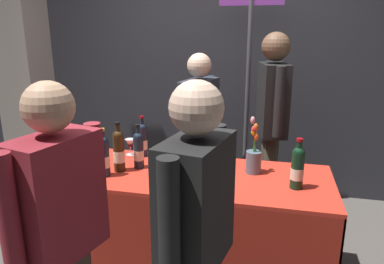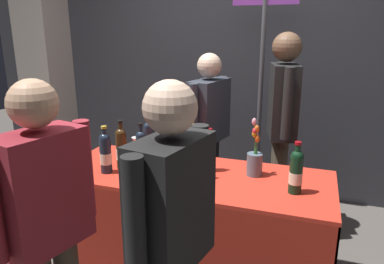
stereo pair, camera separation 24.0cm
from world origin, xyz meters
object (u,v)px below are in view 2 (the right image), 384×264
wine_glass_near_vendor (136,142)px  vendor_presenter (209,123)px  display_bottle_0 (148,138)px  tasting_table (192,205)px  taster_foreground_right (47,216)px  booth_signpost (261,80)px  featured_wine_bottle (210,153)px  flower_vase (255,159)px  concrete_pillar (43,39)px

wine_glass_near_vendor → vendor_presenter: 0.71m
display_bottle_0 → wine_glass_near_vendor: size_ratio=2.49×
display_bottle_0 → tasting_table: bearing=-30.2°
taster_foreground_right → tasting_table: bearing=-5.5°
tasting_table → taster_foreground_right: 1.13m
wine_glass_near_vendor → tasting_table: bearing=-25.6°
wine_glass_near_vendor → booth_signpost: (0.83, 0.94, 0.42)m
featured_wine_bottle → flower_vase: bearing=4.0°
tasting_table → vendor_presenter: bearing=98.8°
booth_signpost → vendor_presenter: bearing=-136.0°
display_bottle_0 → flower_vase: 0.88m
taster_foreground_right → booth_signpost: size_ratio=0.73×
vendor_presenter → concrete_pillar: bearing=-81.5°
vendor_presenter → taster_foreground_right: bearing=4.1°
display_bottle_0 → taster_foreground_right: 1.27m
featured_wine_bottle → taster_foreground_right: (-0.46, -1.10, 0.00)m
concrete_pillar → booth_signpost: size_ratio=1.55×
display_bottle_0 → vendor_presenter: bearing=59.7°
concrete_pillar → tasting_table: size_ratio=1.75×
wine_glass_near_vendor → featured_wine_bottle: bearing=-14.8°
concrete_pillar → featured_wine_bottle: (2.05, -0.83, -0.74)m
taster_foreground_right → featured_wine_bottle: bearing=-8.5°
vendor_presenter → booth_signpost: 0.66m
display_bottle_0 → concrete_pillar: bearing=156.2°
featured_wine_bottle → vendor_presenter: 0.77m
featured_wine_bottle → wine_glass_near_vendor: size_ratio=2.37×
vendor_presenter → display_bottle_0: bearing=-19.0°
display_bottle_0 → featured_wine_bottle: bearing=-17.1°
wine_glass_near_vendor → booth_signpost: booth_signpost is taller
taster_foreground_right → booth_signpost: bearing=-1.6°
taster_foreground_right → concrete_pillar: bearing=53.7°
flower_vase → display_bottle_0: bearing=170.2°
booth_signpost → featured_wine_bottle: bearing=-98.6°
display_bottle_0 → vendor_presenter: vendor_presenter is taller
concrete_pillar → featured_wine_bottle: concrete_pillar is taller
tasting_table → featured_wine_bottle: bearing=43.7°
wine_glass_near_vendor → taster_foreground_right: taster_foreground_right is taller
display_bottle_0 → booth_signpost: size_ratio=0.15×
taster_foreground_right → flower_vase: bearing=-20.3°
wine_glass_near_vendor → vendor_presenter: vendor_presenter is taller
featured_wine_bottle → tasting_table: bearing=-136.3°
vendor_presenter → booth_signpost: bearing=145.4°
flower_vase → booth_signpost: booth_signpost is taller
concrete_pillar → display_bottle_0: bearing=-23.8°
featured_wine_bottle → wine_glass_near_vendor: 0.69m
display_bottle_0 → taster_foreground_right: taster_foreground_right is taller
tasting_table → featured_wine_bottle: (0.10, 0.09, 0.37)m
tasting_table → booth_signpost: bearing=77.6°
wine_glass_near_vendor → taster_foreground_right: 1.29m
tasting_table → display_bottle_0: size_ratio=5.84×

